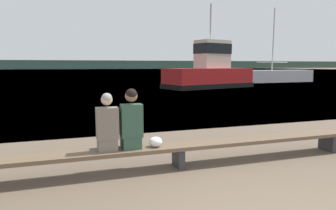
{
  "coord_description": "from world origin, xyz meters",
  "views": [
    {
      "loc": [
        -1.94,
        -2.56,
        1.95
      ],
      "look_at": [
        0.74,
        5.67,
        0.79
      ],
      "focal_mm": 32.0,
      "sensor_mm": 36.0,
      "label": 1
    }
  ],
  "objects_px": {
    "person_right": "(131,122)",
    "tugboat_red": "(209,73)",
    "moored_sailboat": "(275,76)",
    "shopping_bag": "(156,142)",
    "bench_main": "(178,148)",
    "person_left": "(107,126)"
  },
  "relations": [
    {
      "from": "person_left",
      "to": "tugboat_red",
      "type": "height_order",
      "value": "tugboat_red"
    },
    {
      "from": "person_left",
      "to": "person_right",
      "type": "xyz_separation_m",
      "value": [
        0.43,
        -0.0,
        0.05
      ]
    },
    {
      "from": "bench_main",
      "to": "tugboat_red",
      "type": "relative_size",
      "value": 0.91
    },
    {
      "from": "bench_main",
      "to": "person_right",
      "type": "height_order",
      "value": "person_right"
    },
    {
      "from": "person_left",
      "to": "shopping_bag",
      "type": "relative_size",
      "value": 4.15
    },
    {
      "from": "person_left",
      "to": "person_right",
      "type": "bearing_deg",
      "value": -0.49
    },
    {
      "from": "person_left",
      "to": "person_right",
      "type": "relative_size",
      "value": 0.94
    },
    {
      "from": "shopping_bag",
      "to": "person_left",
      "type": "bearing_deg",
      "value": 177.86
    },
    {
      "from": "person_left",
      "to": "shopping_bag",
      "type": "bearing_deg",
      "value": -2.14
    },
    {
      "from": "person_right",
      "to": "tugboat_red",
      "type": "relative_size",
      "value": 0.13
    },
    {
      "from": "person_right",
      "to": "moored_sailboat",
      "type": "relative_size",
      "value": 0.11
    },
    {
      "from": "person_left",
      "to": "shopping_bag",
      "type": "xyz_separation_m",
      "value": [
        0.87,
        -0.03,
        -0.34
      ]
    },
    {
      "from": "moored_sailboat",
      "to": "tugboat_red",
      "type": "bearing_deg",
      "value": 112.95
    },
    {
      "from": "person_right",
      "to": "shopping_bag",
      "type": "distance_m",
      "value": 0.59
    },
    {
      "from": "person_right",
      "to": "tugboat_red",
      "type": "bearing_deg",
      "value": 60.39
    },
    {
      "from": "person_right",
      "to": "shopping_bag",
      "type": "xyz_separation_m",
      "value": [
        0.44,
        -0.03,
        -0.39
      ]
    },
    {
      "from": "tugboat_red",
      "to": "moored_sailboat",
      "type": "xyz_separation_m",
      "value": [
        10.85,
        5.23,
        -0.57
      ]
    },
    {
      "from": "shopping_bag",
      "to": "person_right",
      "type": "bearing_deg",
      "value": 176.26
    },
    {
      "from": "tugboat_red",
      "to": "person_right",
      "type": "bearing_deg",
      "value": 134.55
    },
    {
      "from": "shopping_bag",
      "to": "tugboat_red",
      "type": "height_order",
      "value": "tugboat_red"
    },
    {
      "from": "person_right",
      "to": "tugboat_red",
      "type": "height_order",
      "value": "tugboat_red"
    },
    {
      "from": "moored_sailboat",
      "to": "shopping_bag",
      "type": "bearing_deg",
      "value": 135.86
    }
  ]
}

